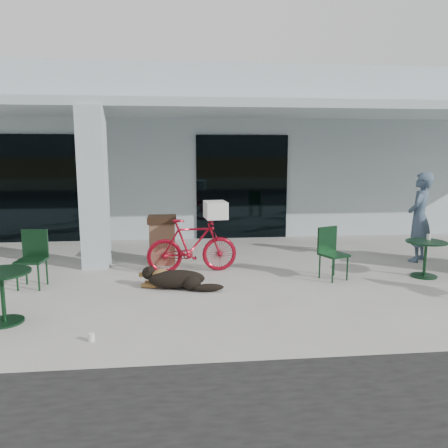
{
  "coord_description": "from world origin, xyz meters",
  "views": [
    {
      "loc": [
        0.15,
        -6.38,
        2.25
      ],
      "look_at": [
        0.93,
        1.2,
        1.0
      ],
      "focal_mm": 35.0,
      "sensor_mm": 36.0,
      "label": 1
    }
  ],
  "objects": [
    {
      "name": "ground",
      "position": [
        0.0,
        0.0,
        0.0
      ],
      "size": [
        80.0,
        80.0,
        0.0
      ],
      "primitive_type": "plane",
      "color": "#B5B3AB",
      "rests_on": "ground"
    },
    {
      "name": "building",
      "position": [
        0.0,
        8.5,
        2.25
      ],
      "size": [
        22.0,
        7.0,
        4.5
      ],
      "primitive_type": "cube",
      "color": "silver",
      "rests_on": "ground"
    },
    {
      "name": "storefront_glass_left",
      "position": [
        -3.2,
        4.98,
        1.35
      ],
      "size": [
        2.8,
        0.06,
        2.7
      ],
      "primitive_type": "cube",
      "color": "black",
      "rests_on": "ground"
    },
    {
      "name": "storefront_glass_right",
      "position": [
        1.8,
        4.98,
        1.35
      ],
      "size": [
        2.4,
        0.06,
        2.7
      ],
      "primitive_type": "cube",
      "color": "black",
      "rests_on": "ground"
    },
    {
      "name": "column",
      "position": [
        -1.5,
        2.3,
        1.56
      ],
      "size": [
        0.5,
        0.5,
        3.12
      ],
      "primitive_type": "cube",
      "color": "silver",
      "rests_on": "ground"
    },
    {
      "name": "overhang",
      "position": [
        0.0,
        3.6,
        3.21
      ],
      "size": [
        22.0,
        2.8,
        0.18
      ],
      "primitive_type": "cube",
      "color": "silver",
      "rests_on": "column"
    },
    {
      "name": "bicycle",
      "position": [
        0.38,
        1.69,
        0.51
      ],
      "size": [
        1.75,
        0.64,
        1.03
      ],
      "primitive_type": "imported",
      "rotation": [
        0.0,
        0.0,
        1.67
      ],
      "color": "maroon",
      "rests_on": "ground"
    },
    {
      "name": "laundry_basket",
      "position": [
        0.83,
        1.73,
        1.18
      ],
      "size": [
        0.44,
        0.57,
        0.32
      ],
      "primitive_type": "cube",
      "rotation": [
        0.0,
        0.0,
        1.67
      ],
      "color": "white",
      "rests_on": "bicycle"
    },
    {
      "name": "dog",
      "position": [
        0.09,
        0.7,
        0.18
      ],
      "size": [
        1.14,
        0.66,
        0.36
      ],
      "primitive_type": null,
      "rotation": [
        0.0,
        0.0,
        -0.3
      ],
      "color": "black",
      "rests_on": "ground"
    },
    {
      "name": "cup_near_dog",
      "position": [
        -0.93,
        -1.28,
        0.05
      ],
      "size": [
        0.09,
        0.09,
        0.1
      ],
      "primitive_type": "cylinder",
      "rotation": [
        0.0,
        0.0,
        -0.12
      ],
      "color": "white",
      "rests_on": "ground"
    },
    {
      "name": "cafe_table_near",
      "position": [
        -2.2,
        -0.56,
        0.35
      ],
      "size": [
        0.98,
        0.98,
        0.71
      ],
      "primitive_type": null,
      "rotation": [
        0.0,
        0.0,
        0.38
      ],
      "color": "#13361D",
      "rests_on": "ground"
    },
    {
      "name": "cafe_chair_near",
      "position": [
        -2.33,
        1.0,
        0.48
      ],
      "size": [
        0.48,
        0.51,
        0.97
      ],
      "primitive_type": null,
      "rotation": [
        0.0,
        0.0,
        -0.09
      ],
      "color": "#13361D",
      "rests_on": "ground"
    },
    {
      "name": "cafe_table_far",
      "position": [
        4.59,
        0.94,
        0.33
      ],
      "size": [
        0.87,
        0.87,
        0.66
      ],
      "primitive_type": null,
      "rotation": [
        0.0,
        0.0,
        0.26
      ],
      "color": "#13361D",
      "rests_on": "ground"
    },
    {
      "name": "cafe_chair_far_a",
      "position": [
        2.88,
        0.96,
        0.47
      ],
      "size": [
        0.56,
        0.59,
        0.93
      ],
      "primitive_type": null,
      "rotation": [
        0.0,
        0.0,
        0.39
      ],
      "color": "#13361D",
      "rests_on": "ground"
    },
    {
      "name": "person",
      "position": [
        5.09,
        2.08,
        0.93
      ],
      "size": [
        0.79,
        0.79,
        1.85
      ],
      "primitive_type": "imported",
      "rotation": [
        0.0,
        0.0,
        3.94
      ],
      "color": "#3F546B",
      "rests_on": "ground"
    },
    {
      "name": "cup_on_table",
      "position": [
        4.71,
        1.08,
        0.71
      ],
      "size": [
        0.09,
        0.09,
        0.1
      ],
      "primitive_type": "cylinder",
      "rotation": [
        0.0,
        0.0,
        0.26
      ],
      "color": "white",
      "rests_on": "cafe_table_far"
    },
    {
      "name": "trash_receptacle",
      "position": [
        -0.2,
        2.46,
        0.49
      ],
      "size": [
        0.57,
        0.57,
        0.98
      ],
      "primitive_type": null,
      "rotation": [
        0.0,
        0.0,
        0.0
      ],
      "color": "brown",
      "rests_on": "ground"
    }
  ]
}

